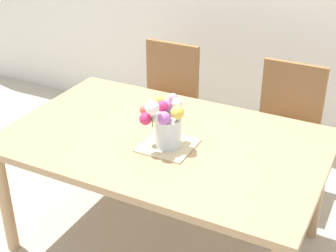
{
  "coord_description": "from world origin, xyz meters",
  "views": [
    {
      "loc": [
        1.07,
        -2.05,
        2.03
      ],
      "look_at": [
        0.06,
        -0.07,
        0.84
      ],
      "focal_mm": 52.52,
      "sensor_mm": 36.0,
      "label": 1
    }
  ],
  "objects_px": {
    "chair_left": "(166,96)",
    "chair_right": "(285,122)",
    "flower_vase": "(165,122)",
    "dining_table": "(164,150)"
  },
  "relations": [
    {
      "from": "dining_table",
      "to": "chair_right",
      "type": "distance_m",
      "value": 1.0
    },
    {
      "from": "chair_left",
      "to": "chair_right",
      "type": "relative_size",
      "value": 1.0
    },
    {
      "from": "chair_right",
      "to": "flower_vase",
      "type": "relative_size",
      "value": 3.11
    },
    {
      "from": "chair_left",
      "to": "chair_right",
      "type": "height_order",
      "value": "same"
    },
    {
      "from": "flower_vase",
      "to": "chair_right",
      "type": "bearing_deg",
      "value": 67.25
    },
    {
      "from": "dining_table",
      "to": "flower_vase",
      "type": "bearing_deg",
      "value": -59.72
    },
    {
      "from": "chair_left",
      "to": "chair_right",
      "type": "distance_m",
      "value": 0.9
    },
    {
      "from": "dining_table",
      "to": "chair_right",
      "type": "xyz_separation_m",
      "value": [
        0.45,
        0.88,
        -0.13
      ]
    },
    {
      "from": "chair_right",
      "to": "chair_left",
      "type": "bearing_deg",
      "value": 0.0
    },
    {
      "from": "chair_left",
      "to": "flower_vase",
      "type": "bearing_deg",
      "value": 117.26
    }
  ]
}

